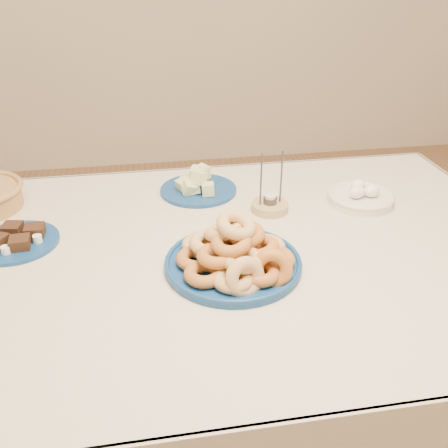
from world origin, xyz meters
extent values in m
plane|color=brown|center=(0.00, 0.00, 0.00)|extent=(5.00, 5.00, 0.00)
cylinder|color=brown|center=(-0.70, 0.40, 0.36)|extent=(0.06, 0.06, 0.72)
cylinder|color=brown|center=(0.70, 0.40, 0.36)|extent=(0.06, 0.06, 0.72)
cube|color=beige|center=(0.00, 0.00, 0.74)|extent=(1.70, 1.10, 0.02)
cube|color=beige|center=(0.00, 0.55, 0.61)|extent=(1.70, 0.01, 0.28)
cylinder|color=navy|center=(0.02, -0.09, 0.76)|extent=(0.39, 0.39, 0.02)
torus|color=navy|center=(0.02, -0.09, 0.77)|extent=(0.39, 0.39, 0.01)
torus|color=tan|center=(0.11, -0.06, 0.78)|extent=(0.13, 0.13, 0.03)
torus|color=#985522|center=(0.06, -0.01, 0.78)|extent=(0.12, 0.12, 0.03)
torus|color=#985522|center=(0.00, 0.01, 0.78)|extent=(0.13, 0.13, 0.04)
torus|color=tan|center=(-0.05, -0.03, 0.78)|extent=(0.12, 0.12, 0.04)
torus|color=#985522|center=(-0.07, -0.09, 0.78)|extent=(0.12, 0.12, 0.04)
torus|color=#985522|center=(-0.06, -0.15, 0.78)|extent=(0.10, 0.10, 0.03)
torus|color=tan|center=(0.00, -0.18, 0.78)|extent=(0.13, 0.13, 0.03)
torus|color=#985522|center=(0.06, -0.17, 0.78)|extent=(0.14, 0.14, 0.03)
torus|color=#985522|center=(0.11, -0.12, 0.78)|extent=(0.13, 0.13, 0.04)
torus|color=tan|center=(0.06, -0.05, 0.81)|extent=(0.12, 0.12, 0.05)
torus|color=#985522|center=(0.01, -0.03, 0.81)|extent=(0.12, 0.12, 0.05)
torus|color=tan|center=(-0.04, -0.07, 0.81)|extent=(0.13, 0.13, 0.04)
torus|color=#985522|center=(-0.03, -0.13, 0.81)|extent=(0.13, 0.13, 0.03)
torus|color=tan|center=(0.03, -0.15, 0.81)|extent=(0.12, 0.12, 0.03)
torus|color=#985522|center=(0.07, -0.11, 0.81)|extent=(0.13, 0.13, 0.05)
torus|color=#985522|center=(0.05, -0.08, 0.84)|extent=(0.14, 0.14, 0.04)
torus|color=tan|center=(0.00, -0.07, 0.84)|extent=(0.13, 0.14, 0.06)
torus|color=#985522|center=(0.01, -0.12, 0.84)|extent=(0.14, 0.14, 0.05)
torus|color=tan|center=(0.02, -0.09, 0.87)|extent=(0.14, 0.14, 0.06)
torus|color=tan|center=(0.02, -0.20, 0.80)|extent=(0.11, 0.09, 0.10)
torus|color=#985522|center=(0.09, -0.18, 0.80)|extent=(0.11, 0.09, 0.10)
cylinder|color=navy|center=(-0.01, 0.35, 0.76)|extent=(0.32, 0.32, 0.01)
cube|color=#BDD486|center=(-0.05, 0.36, 0.78)|extent=(0.05, 0.05, 0.04)
cube|color=#BDD486|center=(-0.02, 0.37, 0.81)|extent=(0.05, 0.06, 0.05)
cube|color=#BDD486|center=(0.00, 0.37, 0.81)|extent=(0.05, 0.05, 0.04)
cube|color=#BDD486|center=(0.00, 0.37, 0.81)|extent=(0.05, 0.06, 0.05)
cube|color=#BDD486|center=(0.00, 0.37, 0.81)|extent=(0.05, 0.05, 0.04)
cube|color=#BDD486|center=(-0.06, 0.34, 0.78)|extent=(0.06, 0.05, 0.05)
cube|color=#BDD486|center=(-0.01, 0.36, 0.81)|extent=(0.04, 0.04, 0.04)
cube|color=#BDD486|center=(-0.01, 0.32, 0.81)|extent=(0.06, 0.06, 0.05)
cube|color=#BDD486|center=(0.01, 0.30, 0.78)|extent=(0.04, 0.04, 0.04)
cube|color=#BDD486|center=(-0.03, 0.32, 0.78)|extent=(0.04, 0.04, 0.05)
cube|color=#BDD486|center=(0.00, 0.37, 0.81)|extent=(0.06, 0.06, 0.05)
cube|color=#BDD486|center=(-0.05, 0.32, 0.78)|extent=(0.05, 0.05, 0.05)
cylinder|color=navy|center=(-0.53, 0.11, 0.76)|extent=(0.26, 0.26, 0.01)
cube|color=black|center=(-0.51, 0.07, 0.77)|extent=(0.05, 0.05, 0.03)
cube|color=black|center=(-0.54, 0.15, 0.77)|extent=(0.06, 0.06, 0.03)
cube|color=black|center=(-0.48, 0.13, 0.77)|extent=(0.05, 0.05, 0.03)
cylinder|color=white|center=(-0.54, 0.05, 0.77)|extent=(0.03, 0.03, 0.02)
cylinder|color=white|center=(-0.47, 0.09, 0.77)|extent=(0.03, 0.03, 0.02)
cylinder|color=tan|center=(0.18, 0.19, 0.76)|extent=(0.12, 0.12, 0.03)
cylinder|color=#444449|center=(0.18, 0.19, 0.78)|extent=(0.05, 0.05, 0.02)
cylinder|color=silver|center=(0.18, 0.19, 0.80)|extent=(0.04, 0.04, 0.01)
cylinder|color=#444449|center=(0.15, 0.18, 0.85)|extent=(0.01, 0.01, 0.16)
cylinder|color=#444449|center=(0.21, 0.19, 0.85)|extent=(0.01, 0.01, 0.16)
cylinder|color=silver|center=(0.46, 0.19, 0.76)|extent=(0.23, 0.23, 0.02)
torus|color=silver|center=(0.46, 0.19, 0.77)|extent=(0.24, 0.24, 0.01)
ellipsoid|color=white|center=(0.44, 0.17, 0.80)|extent=(0.06, 0.05, 0.04)
ellipsoid|color=white|center=(0.49, 0.17, 0.80)|extent=(0.06, 0.05, 0.04)
ellipsoid|color=white|center=(0.46, 0.22, 0.80)|extent=(0.06, 0.05, 0.04)
camera|label=1|loc=(-0.18, -1.08, 1.43)|focal=40.00mm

